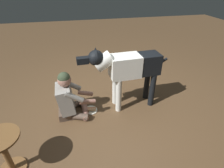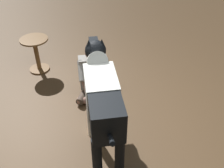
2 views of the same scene
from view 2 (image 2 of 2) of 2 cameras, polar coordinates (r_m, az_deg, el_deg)
The scene contains 5 objects.
ground_plane at distance 3.28m, azimuth -0.88°, elevation -10.21°, with size 14.71×14.71×0.00m, color brown.
person_sitting_on_floor at distance 3.64m, azimuth -4.08°, elevation 2.12°, with size 0.63×0.58×0.81m.
large_dog at distance 2.59m, azimuth -2.29°, elevation -2.77°, with size 1.52×0.36×1.13m.
hot_dog_on_plate at distance 3.57m, azimuth -3.34°, elevation -4.95°, with size 0.25×0.25×0.06m.
round_side_table at distance 4.33m, azimuth -16.56°, elevation 6.94°, with size 0.44×0.44×0.57m.
Camera 2 is at (-2.21, 0.19, 2.41)m, focal length 40.96 mm.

